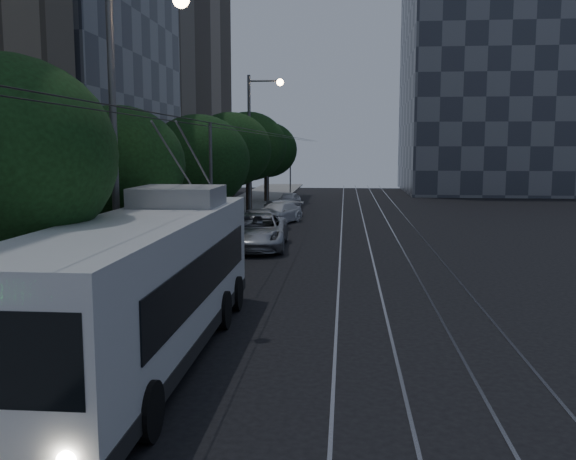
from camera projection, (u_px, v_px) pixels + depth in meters
The scene contains 21 objects.
ground at pixel (326, 327), 17.75m from camera, with size 120.00×120.00×0.00m, color black.
sidewalk at pixel (210, 229), 38.15m from camera, with size 5.00×90.00×0.15m, color slate.
tram_rails at pixel (380, 232), 37.28m from camera, with size 4.52×90.00×0.02m.
overhead_wires at pixel (252, 172), 37.49m from camera, with size 2.23×90.00×6.00m.
building_glass_mid at pixel (30, 8), 39.41m from camera, with size 14.40×18.40×26.80m.
building_tan_far at pixel (134, 9), 58.65m from camera, with size 14.40×22.40×34.80m.
building_distant_right at pixel (510, 80), 68.92m from camera, with size 22.00×18.00×24.00m, color #363A45.
trolleybus at pixel (147, 284), 14.93m from camera, with size 2.88×13.03×5.63m.
pickup_silver at pixel (257, 231), 31.30m from camera, with size 2.83×6.14×1.71m, color #ABADB3.
car_white_a at pixel (260, 221), 36.25m from camera, with size 1.76×4.39×1.49m, color #B7B8BC.
car_white_b at pixel (277, 213), 41.49m from camera, with size 1.88×4.62×1.34m, color white.
car_white_c at pixel (281, 210), 43.87m from camera, with size 1.35×3.88×1.28m, color silver.
car_white_d at pixel (289, 200), 51.72m from camera, with size 1.53×3.81×1.30m, color silver.
tree_0 at pixel (4, 156), 14.05m from camera, with size 4.93×4.93×6.99m.
tree_1 at pixel (118, 166), 21.16m from camera, with size 4.41×4.41×6.31m.
tree_2 at pixel (198, 161), 31.12m from camera, with size 5.03×5.03×6.52m.
tree_3 at pixel (231, 150), 38.93m from camera, with size 5.03×5.03×7.03m.
tree_4 at pixel (249, 147), 46.11m from camera, with size 5.50×5.50×7.44m.
tree_5 at pixel (266, 150), 56.53m from camera, with size 5.42×5.42×7.11m.
streetlamp_near at pixel (128, 123), 17.29m from camera, with size 2.26×0.44×9.24m.
streetlamp_far at pixel (256, 135), 40.77m from camera, with size 2.30×0.44×9.43m.
Camera 1 is at (0.48, -17.27, 4.97)m, focal length 40.00 mm.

